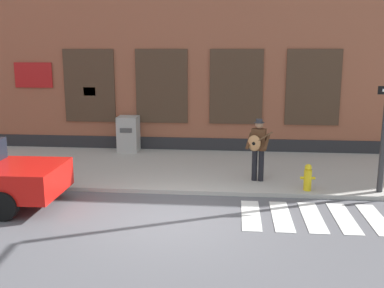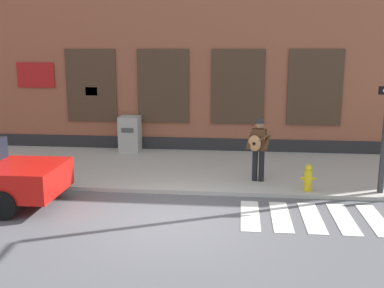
% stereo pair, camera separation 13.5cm
% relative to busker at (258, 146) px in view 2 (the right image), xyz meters
% --- Properties ---
extents(ground_plane, '(160.00, 160.00, 0.00)m').
position_rel_busker_xyz_m(ground_plane, '(-1.93, -2.83, -1.09)').
color(ground_plane, '#56565B').
extents(sidewalk, '(28.00, 4.83, 0.11)m').
position_rel_busker_xyz_m(sidewalk, '(-1.93, 1.32, -1.04)').
color(sidewalk, '#ADAAA3').
rests_on(sidewalk, ground).
extents(building_backdrop, '(28.00, 4.06, 8.83)m').
position_rel_busker_xyz_m(building_backdrop, '(-1.93, 5.73, 3.32)').
color(building_backdrop, '#99563D').
rests_on(building_backdrop, ground).
extents(crosswalk, '(5.20, 1.90, 0.01)m').
position_rel_busker_xyz_m(crosswalk, '(2.15, -2.40, -1.08)').
color(crosswalk, silver).
rests_on(crosswalk, ground).
extents(busker, '(0.72, 0.64, 1.72)m').
position_rel_busker_xyz_m(busker, '(0.00, 0.00, 0.00)').
color(busker, black).
rests_on(busker, sidewalk).
extents(utility_box, '(0.71, 0.71, 1.25)m').
position_rel_busker_xyz_m(utility_box, '(-4.39, 3.28, -0.35)').
color(utility_box, '#ADADA8').
rests_on(utility_box, sidewalk).
extents(fire_hydrant, '(0.38, 0.20, 0.70)m').
position_rel_busker_xyz_m(fire_hydrant, '(1.26, -0.75, -0.64)').
color(fire_hydrant, gold).
rests_on(fire_hydrant, sidewalk).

